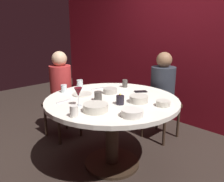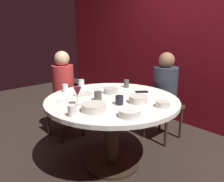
{
  "view_description": "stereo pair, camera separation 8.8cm",
  "coord_description": "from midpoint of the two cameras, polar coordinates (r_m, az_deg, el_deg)",
  "views": [
    {
      "loc": [
        1.6,
        -1.57,
        1.46
      ],
      "look_at": [
        0.0,
        0.0,
        0.84
      ],
      "focal_mm": 36.8,
      "sensor_mm": 36.0,
      "label": 1
    },
    {
      "loc": [
        1.66,
        -1.51,
        1.46
      ],
      "look_at": [
        0.0,
        0.0,
        0.84
      ],
      "focal_mm": 36.8,
      "sensor_mm": 36.0,
      "label": 2
    }
  ],
  "objects": [
    {
      "name": "ground_plane",
      "position": [
        2.68,
        0.99,
        -17.57
      ],
      "size": [
        8.0,
        8.0,
        0.0
      ],
      "primitive_type": "plane",
      "color": "#2D231E"
    },
    {
      "name": "back_wall",
      "position": [
        3.58,
        21.03,
        11.95
      ],
      "size": [
        6.0,
        0.1,
        2.6
      ],
      "primitive_type": "cube",
      "color": "maroon",
      "rests_on": "ground"
    },
    {
      "name": "dining_table",
      "position": [
        2.4,
        1.06,
        -5.36
      ],
      "size": [
        1.36,
        1.36,
        0.76
      ],
      "color": "silver",
      "rests_on": "ground"
    },
    {
      "name": "seated_diner_left",
      "position": [
        3.1,
        -11.19,
        1.43
      ],
      "size": [
        0.4,
        0.4,
        1.17
      ],
      "rotation": [
        0.0,
        0.0,
        6.28
      ],
      "color": "#3F2D1E",
      "rests_on": "ground"
    },
    {
      "name": "seated_diner_back",
      "position": [
        3.05,
        13.84,
        1.0
      ],
      "size": [
        0.4,
        0.4,
        1.16
      ],
      "rotation": [
        0.0,
        0.0,
        4.71
      ],
      "color": "#3F2D1E",
      "rests_on": "ground"
    },
    {
      "name": "candle_holder",
      "position": [
        2.16,
        3.01,
        -2.26
      ],
      "size": [
        0.08,
        0.08,
        0.11
      ],
      "color": "black",
      "rests_on": "dining_table"
    },
    {
      "name": "wine_glass",
      "position": [
        2.12,
        -7.4,
        -0.34
      ],
      "size": [
        0.08,
        0.08,
        0.18
      ],
      "color": "silver",
      "rests_on": "dining_table"
    },
    {
      "name": "dinner_plate",
      "position": [
        2.5,
        -6.27,
        -0.71
      ],
      "size": [
        0.21,
        0.21,
        0.01
      ],
      "primitive_type": "cylinder",
      "color": "beige",
      "rests_on": "dining_table"
    },
    {
      "name": "cell_phone",
      "position": [
        2.61,
        8.36,
        -0.2
      ],
      "size": [
        0.14,
        0.15,
        0.01
      ],
      "primitive_type": "cube",
      "rotation": [
        0.0,
        0.0,
        2.5
      ],
      "color": "black",
      "rests_on": "dining_table"
    },
    {
      "name": "bowl_serving_large",
      "position": [
        2.16,
        13.59,
        -3.16
      ],
      "size": [
        0.13,
        0.13,
        0.05
      ],
      "primitive_type": "cylinder",
      "color": "beige",
      "rests_on": "dining_table"
    },
    {
      "name": "bowl_salad_center",
      "position": [
        2.23,
        7.69,
        -2.06
      ],
      "size": [
        0.18,
        0.18,
        0.07
      ],
      "primitive_type": "cylinder",
      "color": "beige",
      "rests_on": "dining_table"
    },
    {
      "name": "bowl_small_white",
      "position": [
        2.53,
        0.69,
        0.07
      ],
      "size": [
        0.15,
        0.15,
        0.06
      ],
      "primitive_type": "cylinder",
      "color": "#B2ADA3",
      "rests_on": "dining_table"
    },
    {
      "name": "bowl_sauce_side",
      "position": [
        1.88,
        5.81,
        -5.5
      ],
      "size": [
        0.18,
        0.18,
        0.06
      ],
      "primitive_type": "cylinder",
      "color": "silver",
      "rests_on": "dining_table"
    },
    {
      "name": "bowl_rice_portion",
      "position": [
        1.99,
        -3.22,
        -4.09
      ],
      "size": [
        0.22,
        0.22,
        0.07
      ],
      "primitive_type": "cylinder",
      "color": "beige",
      "rests_on": "dining_table"
    },
    {
      "name": "cup_near_candle",
      "position": [
        2.72,
        -6.72,
        1.66
      ],
      "size": [
        0.07,
        0.07,
        0.11
      ],
      "primitive_type": "cylinder",
      "color": "silver",
      "rests_on": "dining_table"
    },
    {
      "name": "cup_by_left_diner",
      "position": [
        1.9,
        -8.63,
        -4.89
      ],
      "size": [
        0.07,
        0.07,
        0.1
      ],
      "primitive_type": "cylinder",
      "color": "silver",
      "rests_on": "dining_table"
    },
    {
      "name": "cup_by_right_diner",
      "position": [
        2.28,
        -2.42,
        -1.25
      ],
      "size": [
        0.08,
        0.08,
        0.09
      ],
      "primitive_type": "cylinder",
      "color": "#4C4742",
      "rests_on": "dining_table"
    },
    {
      "name": "cup_center_front",
      "position": [
        2.63,
        -10.62,
        0.72
      ],
      "size": [
        0.07,
        0.07,
        0.09
      ],
      "primitive_type": "cylinder",
      "color": "silver",
      "rests_on": "dining_table"
    },
    {
      "name": "cup_far_edge",
      "position": [
        2.78,
        4.52,
        1.84
      ],
      "size": [
        0.06,
        0.06,
        0.09
      ],
      "primitive_type": "cylinder",
      "color": "#4C4742",
      "rests_on": "dining_table"
    },
    {
      "name": "fork_near_plate",
      "position": [
        2.32,
        -10.75,
        -2.33
      ],
      "size": [
        0.03,
        0.18,
        0.01
      ],
      "primitive_type": "cube",
      "rotation": [
        0.0,
        0.0,
        0.06
      ],
      "color": "#B7B7BC",
      "rests_on": "dining_table"
    },
    {
      "name": "knife_near_plate",
      "position": [
        2.73,
        -2.22,
        0.69
      ],
      "size": [
        0.04,
        0.18,
        0.01
      ],
      "primitive_type": "cube",
      "rotation": [
        0.0,
        0.0,
        -0.15
      ],
      "color": "#B7B7BC",
      "rests_on": "dining_table"
    }
  ]
}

